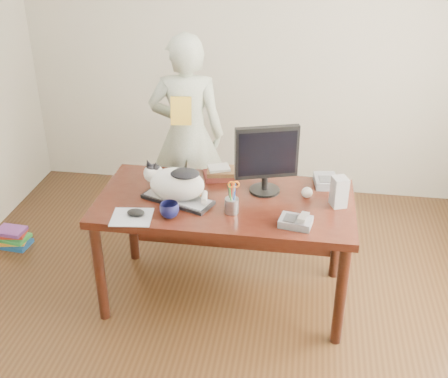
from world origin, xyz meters
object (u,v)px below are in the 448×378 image
keyboard (178,199)px  pen_cup (232,204)px  phone (296,221)px  mouse (136,213)px  coffee_mug (169,210)px  book_pile_b (13,238)px  book_stack (221,173)px  monitor (267,156)px  baseball (307,192)px  person (187,135)px  desk (227,213)px  speaker (339,192)px  calculator (326,181)px  cat (175,182)px

keyboard → pen_cup: (0.35, -0.09, 0.05)m
keyboard → phone: 0.76m
pen_cup → mouse: (-0.56, -0.13, -0.03)m
coffee_mug → book_pile_b: bearing=156.9°
keyboard → book_stack: 0.42m
monitor → baseball: (0.26, -0.03, -0.22)m
monitor → person: 1.04m
phone → desk: bearing=154.7°
speaker → baseball: bearing=138.0°
keyboard → person: size_ratio=0.30×
coffee_mug → book_stack: bearing=68.3°
monitor → person: bearing=113.5°
calculator → keyboard: bearing=-165.7°
keyboard → speaker: 0.99m
book_pile_b → baseball: bearing=-6.3°
keyboard → mouse: mouse is taller
cat → calculator: 1.00m
desk → phone: 0.58m
mouse → coffee_mug: 0.20m
book_stack → person: size_ratio=0.16×
cat → mouse: 0.31m
person → book_pile_b: person is taller
pen_cup → book_stack: size_ratio=0.84×
person → calculator: bearing=143.9°
calculator → cat: bearing=-166.1°
keyboard → phone: (0.74, -0.18, 0.01)m
speaker → baseball: (-0.19, 0.07, -0.06)m
desk → baseball: bearing=3.0°
pen_cup → desk: bearing=105.3°
monitor → phone: bearing=-78.3°
pen_cup → calculator: pen_cup is taller
phone → baseball: phone is taller
book_pile_b → keyboard: bearing=-16.2°
book_stack → calculator: 0.69m
monitor → coffee_mug: size_ratio=3.96×
mouse → phone: 0.94m
book_stack → calculator: (0.69, 0.00, -0.01)m
book_stack → pen_cup: bearing=-87.1°
desk → book_pile_b: 1.82m
monitor → speaker: (0.45, -0.10, -0.16)m
mouse → speaker: 1.23m
phone → baseball: size_ratio=2.93×
keyboard → pen_cup: pen_cup is taller
monitor → pen_cup: 0.39m
desk → phone: bearing=-35.5°
calculator → person: (-1.05, 0.60, 0.01)m
book_stack → cat: bearing=-137.1°
pen_cup → calculator: bearing=38.8°
phone → calculator: bearing=82.9°
baseball → book_pile_b: 2.35m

